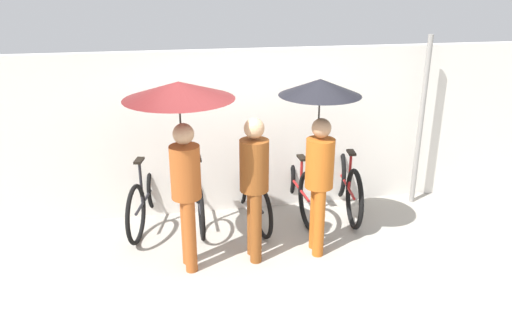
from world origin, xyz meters
The scene contains 11 objects.
ground_plane centered at (0.00, 0.00, 0.00)m, with size 30.00×30.00×0.00m, color #9E998E.
back_wall centered at (0.00, 1.96, 1.10)m, with size 10.68×0.12×2.20m.
parked_bicycle_0 centered at (-1.34, 1.70, 0.38)m, with size 0.55×1.67×1.04m.
parked_bicycle_1 centered at (-0.67, 1.67, 0.35)m, with size 0.44×1.64×0.97m.
parked_bicycle_2 centered at (0.00, 1.59, 0.35)m, with size 0.44×1.69×1.05m.
parked_bicycle_3 centered at (0.67, 1.70, 0.39)m, with size 0.44×1.81×1.06m.
parked_bicycle_4 centered at (1.34, 1.61, 0.40)m, with size 0.44×1.77×1.07m.
pedestrian_leading centered at (-0.87, 0.64, 1.68)m, with size 1.15×1.15×2.07m.
pedestrian_center centered at (-0.12, 0.60, 0.98)m, with size 0.32×0.32×1.67m.
pedestrian_trailing centered at (0.63, 0.69, 1.55)m, with size 0.91×0.91×2.03m.
awning_pole centered at (2.39, 1.68, 1.18)m, with size 0.07×0.07×2.36m.
Camera 1 is at (-1.02, -4.34, 3.07)m, focal length 35.00 mm.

